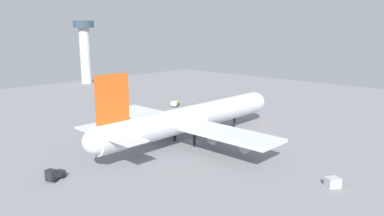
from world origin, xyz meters
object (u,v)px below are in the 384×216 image
at_px(cargo_airplane, 191,118).
at_px(pushback_tractor, 175,103).
at_px(fuel_truck, 54,174).
at_px(cargo_container_fore, 333,182).
at_px(safety_cone_nose, 262,122).
at_px(control_tower, 85,46).

distance_m(cargo_airplane, pushback_tractor, 45.03).
xyz_separation_m(fuel_truck, pushback_tractor, (63.98, 33.18, -0.05)).
height_order(fuel_truck, cargo_container_fore, fuel_truck).
xyz_separation_m(fuel_truck, safety_cone_nose, (64.42, -4.92, -0.73)).
height_order(fuel_truck, pushback_tractor, fuel_truck).
distance_m(pushback_tractor, safety_cone_nose, 38.11).
bearing_deg(cargo_container_fore, control_tower, 75.33).
xyz_separation_m(cargo_airplane, safety_cone_nose, (28.24, -3.04, -5.71)).
height_order(cargo_container_fore, safety_cone_nose, cargo_container_fore).
bearing_deg(cargo_airplane, control_tower, 71.83).
bearing_deg(control_tower, fuel_truck, -123.38).
xyz_separation_m(fuel_truck, control_tower, (73.30, 111.26, 18.50)).
bearing_deg(fuel_truck, safety_cone_nose, -4.37).
bearing_deg(cargo_container_fore, cargo_airplane, 86.29).
xyz_separation_m(fuel_truck, cargo_container_fore, (33.70, -40.04, -0.25)).
bearing_deg(safety_cone_nose, cargo_airplane, 173.85).
bearing_deg(pushback_tractor, fuel_truck, -152.59).
distance_m(fuel_truck, cargo_container_fore, 52.34).
bearing_deg(cargo_airplane, cargo_container_fore, -93.71).
xyz_separation_m(cargo_airplane, cargo_container_fore, (-2.47, -38.17, -5.23)).
relative_size(fuel_truck, cargo_container_fore, 1.28).
relative_size(fuel_truck, safety_cone_nose, 4.97).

